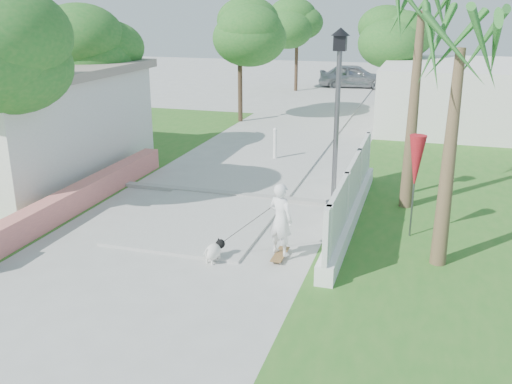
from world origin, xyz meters
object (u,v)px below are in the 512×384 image
(street_lamp, at_px, (337,116))
(patio_umbrella, at_px, (416,163))
(parked_car, at_px, (354,76))
(dog, at_px, (214,251))
(bollard, at_px, (275,143))
(skateboarder, at_px, (262,223))

(street_lamp, bearing_deg, patio_umbrella, -27.76)
(street_lamp, bearing_deg, parked_car, 96.33)
(patio_umbrella, bearing_deg, dog, -145.89)
(bollard, bearing_deg, dog, -83.62)
(skateboarder, distance_m, dog, 1.11)
(patio_umbrella, height_order, dog, patio_umbrella)
(bollard, relative_size, dog, 1.77)
(bollard, bearing_deg, patio_umbrella, -50.09)
(bollard, xyz_separation_m, patio_umbrella, (4.60, -5.50, 1.10))
(bollard, height_order, dog, bollard)
(patio_umbrella, distance_m, skateboarder, 3.62)
(patio_umbrella, xyz_separation_m, parked_car, (-4.41, 23.63, -0.95))
(bollard, distance_m, dog, 8.07)
(skateboarder, bearing_deg, street_lamp, -83.11)
(street_lamp, relative_size, dog, 7.19)
(dog, bearing_deg, street_lamp, 82.90)
(street_lamp, relative_size, patio_umbrella, 1.93)
(skateboarder, xyz_separation_m, parked_car, (-1.56, 25.67, -0.03))
(patio_umbrella, relative_size, dog, 3.73)
(skateboarder, bearing_deg, parked_car, -62.34)
(patio_umbrella, xyz_separation_m, skateboarder, (-2.85, -2.04, -0.93))
(bollard, relative_size, parked_car, 0.25)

